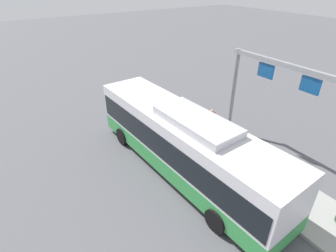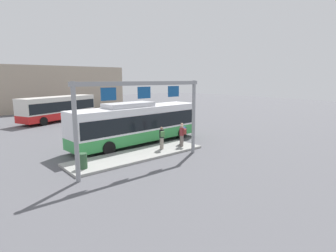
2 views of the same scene
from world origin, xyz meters
name	(u,v)px [view 1 (image 1 of 2)]	position (x,y,z in m)	size (l,w,h in m)	color
ground_plane	(181,170)	(0.00, 0.00, 0.00)	(120.00, 120.00, 0.00)	#56565B
platform_curb	(252,170)	(-2.05, -2.94, 0.08)	(10.00, 2.80, 0.16)	#9E9E99
bus_main	(182,141)	(-0.01, 0.00, 1.81)	(11.70, 3.22, 3.46)	green
person_boarding	(196,120)	(2.35, -2.78, 1.05)	(0.35, 0.53, 1.67)	slate
person_waiting_near	(211,121)	(1.72, -3.42, 1.05)	(0.54, 0.61, 1.67)	slate
person_waiting_mid	(227,135)	(0.02, -3.04, 1.05)	(0.50, 0.60, 1.67)	gray
platform_sign_gantry	(306,101)	(-2.77, -4.78, 3.74)	(9.02, 0.24, 5.20)	gray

